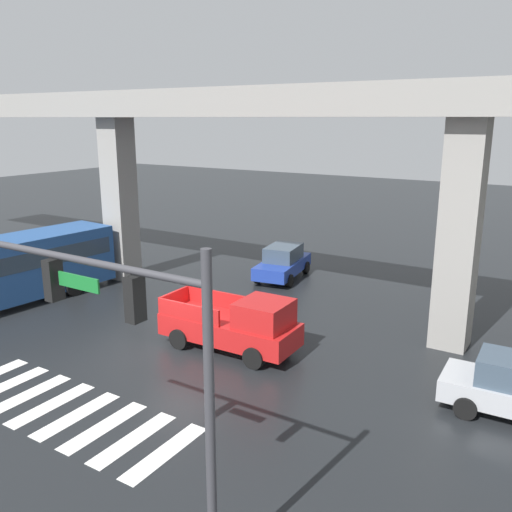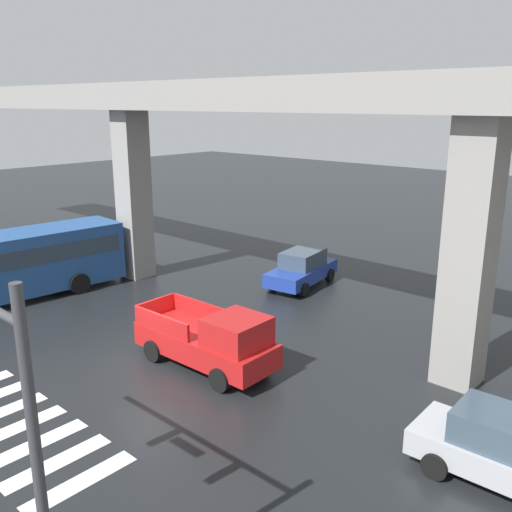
# 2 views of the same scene
# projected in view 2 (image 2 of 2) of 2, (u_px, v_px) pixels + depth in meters

# --- Properties ---
(ground_plane) EXTENTS (120.00, 120.00, 0.00)m
(ground_plane) POSITION_uv_depth(u_px,v_px,m) (152.00, 361.00, 19.12)
(ground_plane) COLOR black
(crosswalk_stripes) EXTENTS (8.25, 2.80, 0.01)m
(crosswalk_stripes) POSITION_uv_depth(u_px,v_px,m) (6.00, 421.00, 15.48)
(crosswalk_stripes) COLOR silver
(crosswalk_stripes) RESTS_ON ground
(elevated_overpass) EXTENTS (59.42, 2.37, 9.42)m
(elevated_overpass) POSITION_uv_depth(u_px,v_px,m) (261.00, 113.00, 20.95)
(elevated_overpass) COLOR gray
(elevated_overpass) RESTS_ON ground
(pickup_truck) EXTENTS (5.14, 2.18, 2.08)m
(pickup_truck) POSITION_uv_depth(u_px,v_px,m) (211.00, 341.00, 18.34)
(pickup_truck) COLOR red
(pickup_truck) RESTS_ON ground
(city_bus) EXTENTS (3.49, 10.98, 2.99)m
(city_bus) POSITION_uv_depth(u_px,v_px,m) (0.00, 264.00, 24.34)
(city_bus) COLOR #234C8C
(city_bus) RESTS_ON ground
(sedan_silver) EXTENTS (4.36, 2.08, 1.72)m
(sedan_silver) POSITION_uv_depth(u_px,v_px,m) (507.00, 451.00, 12.77)
(sedan_silver) COLOR #A8AAAF
(sedan_silver) RESTS_ON ground
(sedan_blue) EXTENTS (2.45, 4.52, 1.72)m
(sedan_blue) POSITION_uv_depth(u_px,v_px,m) (302.00, 268.00, 26.77)
(sedan_blue) COLOR #1E3899
(sedan_blue) RESTS_ON ground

